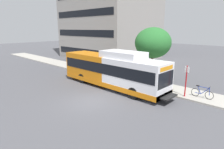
% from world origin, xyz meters
% --- Properties ---
extents(ground_plane, '(120.00, 120.00, 0.00)m').
position_xyz_m(ground_plane, '(0.00, 8.00, 0.00)').
color(ground_plane, '#4C4C51').
extents(sidewalk_curb, '(3.00, 56.00, 0.14)m').
position_xyz_m(sidewalk_curb, '(7.00, 6.00, 0.07)').
color(sidewalk_curb, '#A8A399').
rests_on(sidewalk_curb, ground).
extents(transit_bus, '(2.58, 12.25, 3.65)m').
position_xyz_m(transit_bus, '(3.89, 1.45, 1.70)').
color(transit_bus, white).
rests_on(transit_bus, ground).
extents(bus_stop_sign_pole, '(0.10, 0.36, 2.60)m').
position_xyz_m(bus_stop_sign_pole, '(5.93, -4.99, 1.65)').
color(bus_stop_sign_pole, red).
rests_on(bus_stop_sign_pole, sidewalk_curb).
extents(bicycle_parked, '(0.52, 1.76, 1.02)m').
position_xyz_m(bicycle_parked, '(6.57, -6.15, 0.56)').
color(bicycle_parked, black).
rests_on(bicycle_parked, sidewalk_curb).
extents(street_tree_near_stop, '(3.67, 3.67, 5.63)m').
position_xyz_m(street_tree_near_stop, '(7.93, -0.47, 4.20)').
color(street_tree_near_stop, '#4C3823').
rests_on(street_tree_near_stop, sidewalk_curb).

